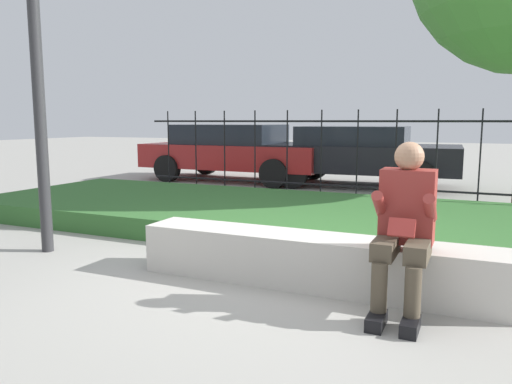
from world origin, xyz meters
TOP-DOWN VIEW (x-y plane):
  - ground_plane at (0.00, 0.00)m, footprint 60.00×60.00m
  - stone_bench at (0.31, 0.00)m, footprint 3.08×0.46m
  - person_seated_reader at (1.06, -0.26)m, footprint 0.42×0.73m
  - grass_berm at (0.00, 2.20)m, footprint 10.48×3.01m
  - iron_fence at (-0.00, 4.14)m, footprint 8.48×0.03m
  - car_parked_left at (-3.70, 6.46)m, footprint 4.29×1.98m
  - car_parked_center at (-0.83, 6.64)m, footprint 4.08×2.18m
  - street_lamp at (-2.63, -0.08)m, footprint 0.28×0.28m

SIDE VIEW (x-z plane):
  - ground_plane at x=0.00m, z-range 0.00..0.00m
  - grass_berm at x=0.00m, z-range 0.00..0.26m
  - stone_bench at x=0.31m, z-range -0.02..0.41m
  - person_seated_reader at x=1.06m, z-range 0.05..1.28m
  - car_parked_left at x=-3.70m, z-range 0.05..1.34m
  - car_parked_center at x=-0.83m, z-range 0.06..1.33m
  - iron_fence at x=0.00m, z-range 0.04..1.59m
  - street_lamp at x=-2.63m, z-range 0.44..4.00m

